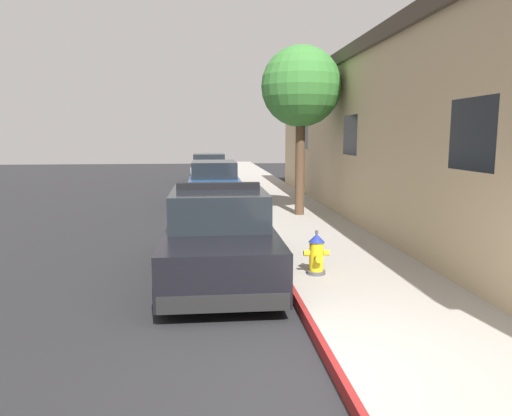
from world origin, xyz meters
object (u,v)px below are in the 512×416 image
Objects in this scene: parked_car_dark_far at (209,169)px; street_tree at (301,88)px; police_cruiser at (219,235)px; parked_car_silver_ahead at (214,183)px; fire_hydrant at (316,254)px.

parked_car_dark_far is 12.80m from street_tree.
parked_car_silver_ahead is (0.07, 9.68, -0.00)m from police_cruiser.
parked_car_dark_far is 0.98× the size of street_tree.
police_cruiser is 1.00× the size of parked_car_dark_far.
police_cruiser is at bearing 157.88° from fire_hydrant.
police_cruiser is at bearing -114.46° from street_tree.
parked_car_silver_ahead and parked_car_dark_far have the same top height.
parked_car_dark_far is 18.50m from fire_hydrant.
police_cruiser reaches higher than parked_car_silver_ahead.
parked_car_dark_far is (-0.08, 17.75, -0.00)m from police_cruiser.
police_cruiser is 1.00× the size of parked_car_silver_ahead.
police_cruiser is at bearing -90.39° from parked_car_silver_ahead.
street_tree is (0.92, 6.30, 3.38)m from fire_hydrant.
street_tree is at bearing -77.70° from parked_car_dark_far.
parked_car_silver_ahead is 8.07m from parked_car_dark_far.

